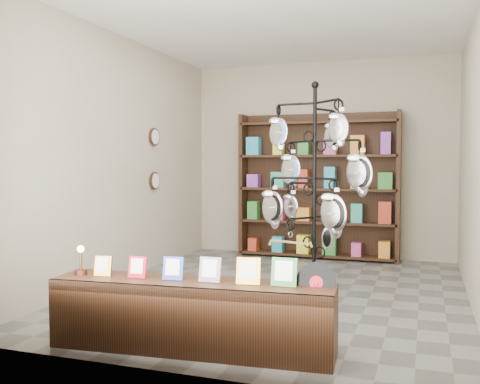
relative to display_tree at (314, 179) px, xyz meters
The scene contains 6 objects.
ground 1.51m from the display_tree, 131.45° to the left, with size 5.00×5.00×0.00m, color slate.
room_envelope 0.97m from the display_tree, 131.45° to the left, with size 5.00×5.00×5.00m.
display_tree is the anchor object (origin of this frame).
front_shelf 1.89m from the display_tree, 114.22° to the right, with size 2.22×0.63×0.77m.
back_shelving 2.95m from the display_tree, 100.28° to the left, with size 2.42×0.36×2.20m.
wall_clocks 2.86m from the display_tree, 150.81° to the left, with size 0.03×0.24×0.84m.
Camera 1 is at (1.55, -5.74, 1.43)m, focal length 40.00 mm.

